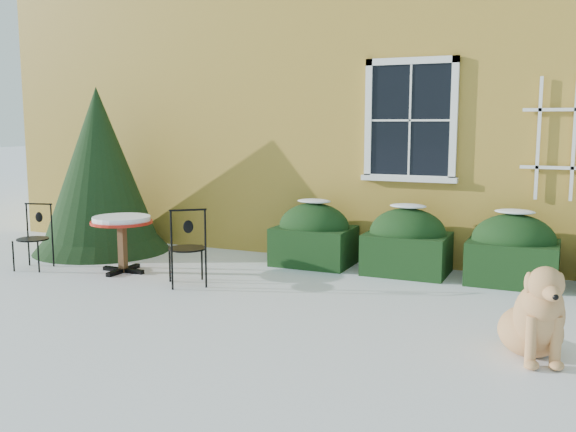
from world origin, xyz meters
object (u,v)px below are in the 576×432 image
at_px(dog, 536,319).
at_px(evergreen_shrub, 100,186).
at_px(patio_chair_far, 34,237).
at_px(patio_chair_near, 187,247).
at_px(bistro_table, 122,226).

bearing_deg(dog, evergreen_shrub, 140.56).
bearing_deg(patio_chair_far, patio_chair_near, -12.88).
bearing_deg(dog, bistro_table, 146.93).
height_order(patio_chair_far, dog, patio_chair_far).
relative_size(evergreen_shrub, patio_chair_near, 2.60).
bearing_deg(dog, patio_chair_near, 146.74).
bearing_deg(patio_chair_far, bistro_table, -0.56).
xyz_separation_m(bistro_table, patio_chair_near, (1.16, -0.24, -0.14)).
distance_m(bistro_table, patio_chair_far, 1.27).
bearing_deg(patio_chair_near, dog, 128.72).
relative_size(patio_chair_near, dog, 1.02).
distance_m(patio_chair_near, patio_chair_far, 2.39).
bearing_deg(bistro_table, dog, -12.50).
distance_m(bistro_table, dog, 5.25).
relative_size(bistro_table, dog, 0.85).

